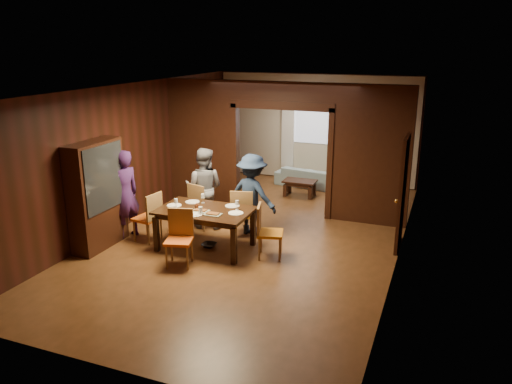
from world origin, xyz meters
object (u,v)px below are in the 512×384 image
at_px(person_purple, 125,194).
at_px(chair_right, 270,232).
at_px(chair_far_l, 203,205).
at_px(chair_far_r, 243,212).
at_px(sofa, 308,177).
at_px(dining_table, 205,229).
at_px(chair_near, 179,239).
at_px(hutch, 97,195).
at_px(person_navy, 252,195).
at_px(person_grey, 204,188).
at_px(chair_left, 147,217).
at_px(coffee_table, 300,188).

bearing_deg(person_purple, chair_right, 112.16).
height_order(chair_far_l, chair_far_r, same).
distance_m(person_purple, sofa, 5.37).
xyz_separation_m(dining_table, chair_near, (-0.08, -0.84, 0.10)).
distance_m(chair_far_l, chair_far_r, 0.92).
bearing_deg(chair_far_r, chair_right, 122.95).
distance_m(chair_far_l, hutch, 2.14).
distance_m(sofa, chair_near, 5.62).
height_order(person_navy, dining_table, person_navy).
height_order(person_purple, hutch, hutch).
height_order(dining_table, chair_right, chair_right).
relative_size(person_grey, person_navy, 1.02).
relative_size(dining_table, chair_far_r, 1.76).
relative_size(person_purple, chair_far_r, 1.80).
bearing_deg(chair_left, coffee_table, 161.82).
bearing_deg(chair_far_r, chair_left, 15.40).
relative_size(person_grey, chair_right, 1.72).
distance_m(dining_table, chair_far_r, 0.94).
distance_m(person_purple, coffee_table, 4.58).
distance_m(dining_table, chair_near, 0.85).
bearing_deg(person_grey, person_navy, 169.90).
xyz_separation_m(dining_table, hutch, (-1.89, -0.63, 0.62)).
bearing_deg(chair_left, person_navy, 129.47).
bearing_deg(sofa, chair_far_r, 94.26).
bearing_deg(person_grey, coffee_table, -123.06).
xyz_separation_m(person_navy, hutch, (-2.43, -1.62, 0.19)).
bearing_deg(chair_near, chair_far_l, 87.75).
height_order(person_grey, chair_far_r, person_grey).
distance_m(coffee_table, chair_near, 4.70).
height_order(dining_table, chair_left, chair_left).
bearing_deg(person_grey, hutch, 41.18).
xyz_separation_m(person_purple, sofa, (2.36, 4.78, -0.62)).
bearing_deg(chair_far_r, hutch, 18.48).
bearing_deg(sofa, chair_near, 90.48).
height_order(coffee_table, chair_far_l, chair_far_l).
distance_m(person_purple, hutch, 0.61).
height_order(person_grey, chair_near, person_grey).
xyz_separation_m(person_grey, chair_far_r, (0.94, -0.16, -0.35)).
bearing_deg(chair_near, person_grey, 87.61).
bearing_deg(chair_near, person_navy, 55.22).
bearing_deg(person_grey, dining_table, 108.54).
bearing_deg(chair_far_l, chair_left, 71.86).
xyz_separation_m(coffee_table, hutch, (-2.59, -4.41, 0.80)).
xyz_separation_m(coffee_table, chair_left, (-1.91, -3.86, 0.28)).
xyz_separation_m(sofa, chair_left, (-1.87, -4.80, 0.23)).
bearing_deg(chair_left, person_grey, 156.06).
distance_m(person_grey, chair_far_r, 1.01).
bearing_deg(dining_table, person_purple, -178.04).
distance_m(chair_right, chair_near, 1.61).
height_order(dining_table, chair_near, chair_near).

